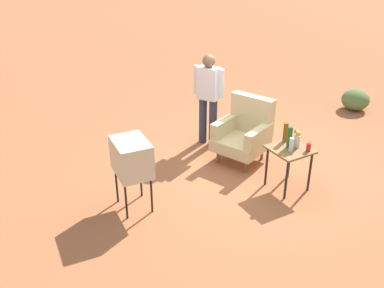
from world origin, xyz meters
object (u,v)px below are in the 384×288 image
(bottle_short_clear, at_px, (291,145))
(bottle_tall_amber, at_px, (285,132))
(armchair, at_px, (245,132))
(tv_on_stand, at_px, (132,158))
(side_table, at_px, (290,155))
(flower_vase, at_px, (297,138))
(bottle_wine_green, at_px, (290,137))
(soda_can_red, at_px, (308,147))
(person_standing, at_px, (208,94))

(bottle_short_clear, xyz_separation_m, bottle_tall_amber, (-0.28, 0.12, 0.05))
(armchair, distance_m, tv_on_stand, 2.22)
(armchair, distance_m, side_table, 1.08)
(bottle_short_clear, distance_m, flower_vase, 0.17)
(tv_on_stand, distance_m, bottle_tall_amber, 2.31)
(armchair, relative_size, bottle_wine_green, 3.31)
(side_table, xyz_separation_m, bottle_wine_green, (-0.04, 0.00, 0.26))
(soda_can_red, bearing_deg, bottle_short_clear, -121.74)
(person_standing, height_order, bottle_wine_green, person_standing)
(person_standing, bearing_deg, bottle_short_clear, 6.14)
(person_standing, xyz_separation_m, flower_vase, (1.87, 0.36, -0.13))
(person_standing, bearing_deg, soda_can_red, 11.47)
(soda_can_red, height_order, flower_vase, flower_vase)
(tv_on_stand, distance_m, flower_vase, 2.39)
(bottle_short_clear, relative_size, bottle_wine_green, 0.62)
(person_standing, relative_size, bottle_wine_green, 5.12)
(armchair, distance_m, bottle_tall_amber, 0.91)
(tv_on_stand, relative_size, flower_vase, 3.89)
(side_table, relative_size, person_standing, 0.40)
(side_table, bearing_deg, person_standing, -172.34)
(person_standing, bearing_deg, side_table, 7.66)
(armchair, xyz_separation_m, bottle_wine_green, (1.03, 0.03, 0.32))
(tv_on_stand, bearing_deg, person_standing, 121.76)
(person_standing, height_order, soda_can_red, person_standing)
(tv_on_stand, height_order, bottle_short_clear, tv_on_stand)
(side_table, bearing_deg, armchair, -178.50)
(armchair, distance_m, soda_can_red, 1.30)
(bottle_wine_green, xyz_separation_m, flower_vase, (0.04, 0.11, -0.01))
(armchair, bearing_deg, flower_vase, 7.24)
(tv_on_stand, height_order, bottle_wine_green, tv_on_stand)
(armchair, bearing_deg, bottle_short_clear, -0.80)
(person_standing, xyz_separation_m, bottle_wine_green, (1.82, 0.25, -0.12))
(side_table, xyz_separation_m, bottle_tall_amber, (-0.22, 0.08, 0.25))
(bottle_tall_amber, bearing_deg, flower_vase, 7.16)
(tv_on_stand, bearing_deg, bottle_short_clear, 71.34)
(person_standing, distance_m, soda_can_red, 2.11)
(person_standing, bearing_deg, bottle_tall_amber, 11.40)
(armchair, xyz_separation_m, bottle_tall_amber, (0.85, 0.11, 0.31))
(armchair, xyz_separation_m, side_table, (1.07, 0.03, 0.06))
(person_standing, relative_size, flower_vase, 6.19)
(bottle_short_clear, bearing_deg, person_standing, -173.86)
(bottle_tall_amber, height_order, flower_vase, bottle_tall_amber)
(side_table, xyz_separation_m, tv_on_stand, (-0.67, -2.19, 0.22))
(bottle_wine_green, bearing_deg, side_table, -1.22)
(side_table, relative_size, bottle_wine_green, 2.07)
(tv_on_stand, distance_m, bottle_wine_green, 2.28)
(tv_on_stand, relative_size, soda_can_red, 8.44)
(side_table, bearing_deg, flower_vase, 88.77)
(bottle_short_clear, height_order, bottle_tall_amber, bottle_tall_amber)
(bottle_short_clear, relative_size, bottle_tall_amber, 0.67)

